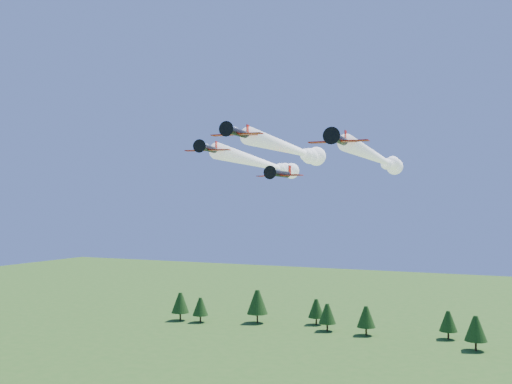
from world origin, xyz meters
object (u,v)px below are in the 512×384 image
at_px(plane_right, 379,159).
at_px(plane_slot, 280,174).
at_px(plane_lead, 295,150).
at_px(plane_left, 267,165).

relative_size(plane_right, plane_slot, 7.36).
bearing_deg(plane_lead, plane_left, 127.43).
distance_m(plane_left, plane_right, 22.21).
height_order(plane_lead, plane_right, plane_lead).
distance_m(plane_lead, plane_left, 16.55).
height_order(plane_left, plane_right, plane_right).
bearing_deg(plane_slot, plane_right, 70.80).
relative_size(plane_lead, plane_slot, 5.48).
xyz_separation_m(plane_left, plane_slot, (12.30, -22.90, -3.38)).
bearing_deg(plane_lead, plane_slot, -84.53).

